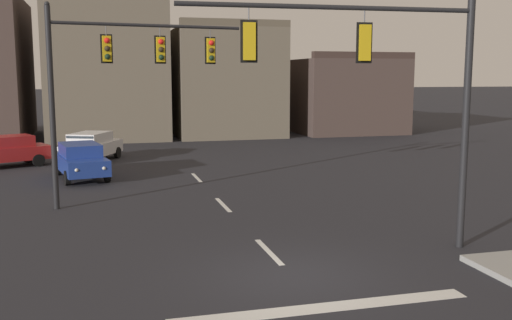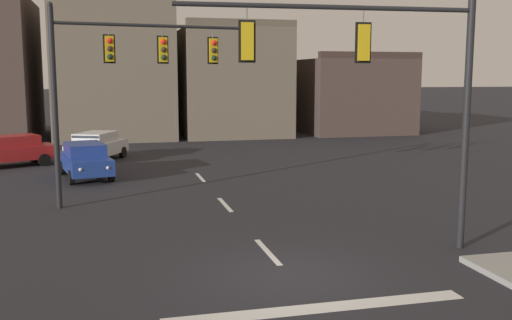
% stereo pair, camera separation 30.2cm
% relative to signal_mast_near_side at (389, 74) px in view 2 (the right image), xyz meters
% --- Properties ---
extents(ground_plane, '(400.00, 400.00, 0.00)m').
position_rel_signal_mast_near_side_xyz_m(ground_plane, '(-3.00, -1.20, -4.74)').
color(ground_plane, '#232328').
extents(stop_bar_paint, '(6.40, 0.50, 0.01)m').
position_rel_signal_mast_near_side_xyz_m(stop_bar_paint, '(-3.00, -3.20, -4.74)').
color(stop_bar_paint, silver).
rests_on(stop_bar_paint, ground).
extents(lane_centreline, '(0.16, 26.40, 0.01)m').
position_rel_signal_mast_near_side_xyz_m(lane_centreline, '(-3.00, 0.80, -4.74)').
color(lane_centreline, silver).
rests_on(lane_centreline, ground).
extents(signal_mast_near_side, '(7.84, 0.62, 7.03)m').
position_rel_signal_mast_near_side_xyz_m(signal_mast_near_side, '(0.00, 0.00, 0.00)').
color(signal_mast_near_side, black).
rests_on(signal_mast_near_side, ground).
extents(signal_mast_far_side, '(7.01, 1.10, 7.20)m').
position_rel_signal_mast_near_side_xyz_m(signal_mast_far_side, '(-6.66, 7.97, 0.18)').
color(signal_mast_far_side, black).
rests_on(signal_mast_far_side, ground).
extents(car_lot_nearside, '(3.48, 4.75, 1.61)m').
position_rel_signal_mast_near_side_xyz_m(car_lot_nearside, '(-7.73, 19.43, -3.88)').
color(car_lot_nearside, silver).
rests_on(car_lot_nearside, ground).
extents(car_lot_middle, '(4.75, 3.43, 1.61)m').
position_rel_signal_mast_near_side_xyz_m(car_lot_middle, '(-12.04, 18.52, -3.88)').
color(car_lot_middle, '#A81E1E').
rests_on(car_lot_middle, ground).
extents(car_lot_farside, '(2.62, 4.67, 1.61)m').
position_rel_signal_mast_near_side_xyz_m(car_lot_farside, '(-8.15, 13.97, -3.88)').
color(car_lot_farside, navy).
rests_on(car_lot_farside, ground).
extents(building_row, '(37.03, 13.52, 11.28)m').
position_rel_signal_mast_near_side_xyz_m(building_row, '(-4.00, 33.84, -0.10)').
color(building_row, '#473833').
rests_on(building_row, ground).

